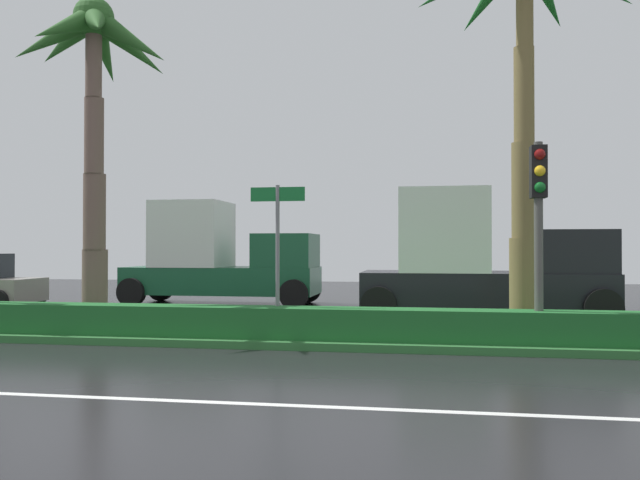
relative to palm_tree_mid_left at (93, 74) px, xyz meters
The scene contains 10 objects.
ground_plane 7.49m from the palm_tree_mid_left, 15.25° to the left, with size 90.00×42.00×0.10m, color black.
near_lane_divider_stripe 9.35m from the palm_tree_mid_left, 52.29° to the right, with size 81.00×0.14×0.01m, color white.
median_strip 7.30m from the palm_tree_mid_left, ahead, with size 85.50×4.00×0.15m, color #2D6B33.
median_hedge 7.10m from the palm_tree_mid_left, 14.80° to the right, with size 76.50×0.70×0.60m.
palm_tree_mid_left is the anchor object (origin of this frame).
palm_tree_centre_left 9.43m from the palm_tree_mid_left, ahead, with size 4.53×4.35×8.36m.
traffic_signal_median_right 10.02m from the palm_tree_mid_left, ahead, with size 0.28×0.43×3.70m.
street_name_sign 5.94m from the palm_tree_mid_left, 12.30° to the right, with size 1.10×0.08×3.00m.
box_truck_lead 8.52m from the palm_tree_mid_left, 85.56° to the left, with size 6.40×2.64×3.46m.
box_truck_following 10.66m from the palm_tree_mid_left, 25.03° to the left, with size 6.40×2.64×3.46m.
Camera 1 is at (2.93, -5.57, 1.91)m, focal length 35.92 mm.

